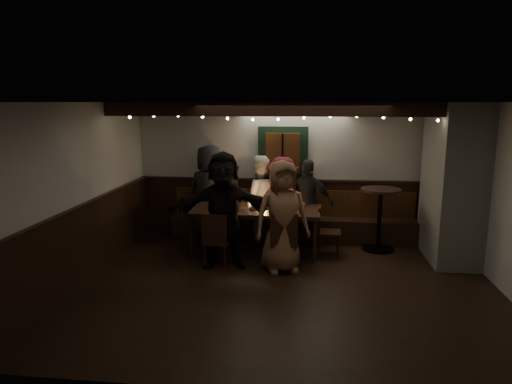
# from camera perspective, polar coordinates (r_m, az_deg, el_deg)

# --- Properties ---
(room) EXTENTS (6.02, 5.01, 2.62)m
(room) POSITION_cam_1_polar(r_m,az_deg,el_deg) (7.81, 12.23, -0.35)
(room) COLOR black
(room) RESTS_ON ground
(dining_table) EXTENTS (2.23, 0.95, 0.96)m
(dining_table) POSITION_cam_1_polar(r_m,az_deg,el_deg) (7.87, -0.18, -2.59)
(dining_table) COLOR black
(dining_table) RESTS_ON ground
(chair_near_left) EXTENTS (0.44, 0.44, 0.89)m
(chair_near_left) POSITION_cam_1_polar(r_m,az_deg,el_deg) (7.25, -5.03, -5.67)
(chair_near_left) COLOR black
(chair_near_left) RESTS_ON ground
(chair_near_right) EXTENTS (0.51, 0.51, 0.94)m
(chair_near_right) POSITION_cam_1_polar(r_m,az_deg,el_deg) (7.09, 3.37, -5.84)
(chair_near_right) COLOR black
(chair_near_right) RESTS_ON ground
(chair_end) EXTENTS (0.40, 0.40, 0.85)m
(chair_end) POSITION_cam_1_polar(r_m,az_deg,el_deg) (7.96, 8.58, -4.40)
(chair_end) COLOR black
(chair_end) RESTS_ON ground
(high_top) EXTENTS (0.70, 0.70, 1.11)m
(high_top) POSITION_cam_1_polar(r_m,az_deg,el_deg) (8.34, 15.21, -2.36)
(high_top) COLOR black
(high_top) RESTS_ON ground
(person_a) EXTENTS (0.99, 0.74, 1.82)m
(person_a) POSITION_cam_1_polar(r_m,az_deg,el_deg) (8.65, -5.80, -0.14)
(person_a) COLOR #242428
(person_a) RESTS_ON ground
(person_b) EXTENTS (0.56, 0.39, 1.49)m
(person_b) POSITION_cam_1_polar(r_m,az_deg,el_deg) (8.64, -3.51, -1.23)
(person_b) COLOR black
(person_b) RESTS_ON ground
(person_c) EXTENTS (0.93, 0.82, 1.63)m
(person_c) POSITION_cam_1_polar(r_m,az_deg,el_deg) (8.58, 0.37, -0.83)
(person_c) COLOR white
(person_c) RESTS_ON ground
(person_d) EXTENTS (1.07, 0.64, 1.62)m
(person_d) POSITION_cam_1_polar(r_m,az_deg,el_deg) (8.44, 3.31, -1.07)
(person_d) COLOR #4C131B
(person_d) RESTS_ON ground
(person_e) EXTENTS (0.99, 0.59, 1.58)m
(person_e) POSITION_cam_1_polar(r_m,az_deg,el_deg) (8.45, 6.50, -1.27)
(person_e) COLOR #252428
(person_e) RESTS_ON ground
(person_f) EXTENTS (1.78, 0.81, 1.85)m
(person_f) POSITION_cam_1_polar(r_m,az_deg,el_deg) (7.23, -4.08, -2.25)
(person_f) COLOR black
(person_f) RESTS_ON ground
(person_g) EXTENTS (0.99, 0.82, 1.75)m
(person_g) POSITION_cam_1_polar(r_m,az_deg,el_deg) (7.03, 3.28, -3.07)
(person_g) COLOR #9B6A49
(person_g) RESTS_ON ground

